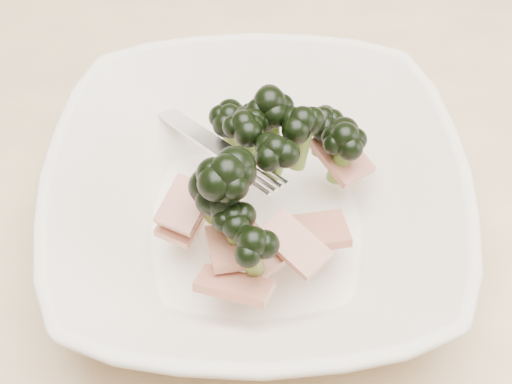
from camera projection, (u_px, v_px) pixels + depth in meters
dining_table at (332, 265)px, 0.65m from camera, size 1.20×0.80×0.75m
broccoli_dish at (256, 200)px, 0.52m from camera, size 0.33×0.33×0.12m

